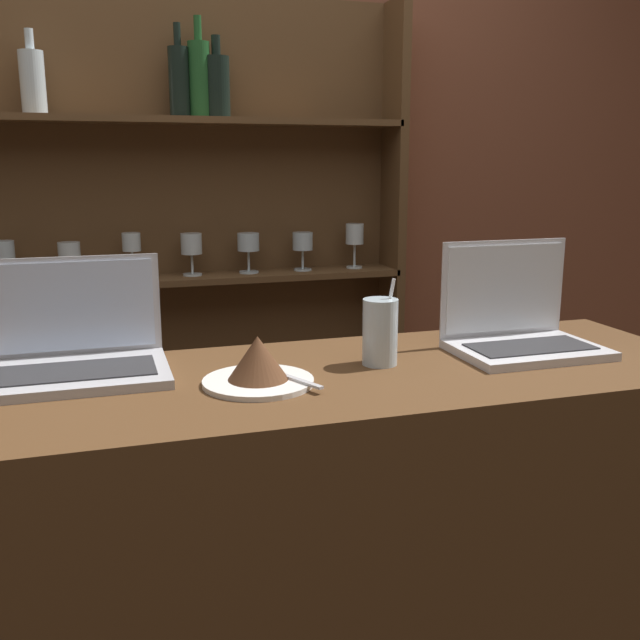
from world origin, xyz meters
name	(u,v)px	position (x,y,z in m)	size (l,w,h in m)	color
bar_counter	(260,623)	(0.00, 0.26, 0.52)	(1.87, 0.52, 1.03)	#4C3019
back_wall	(179,188)	(0.00, 1.39, 1.35)	(7.00, 0.06, 2.70)	brown
back_shelf	(163,292)	(-0.07, 1.31, 1.02)	(1.58, 0.18, 1.95)	brown
laptop_near	(76,351)	(-0.32, 0.40, 1.08)	(0.34, 0.24, 0.22)	#ADADB2
laptop_far	(518,326)	(0.59, 0.31, 1.09)	(0.30, 0.22, 0.23)	silver
cake_plate	(258,365)	(0.00, 0.23, 1.07)	(0.20, 0.20, 0.09)	silver
water_glass	(380,332)	(0.26, 0.29, 1.10)	(0.07, 0.07, 0.17)	silver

